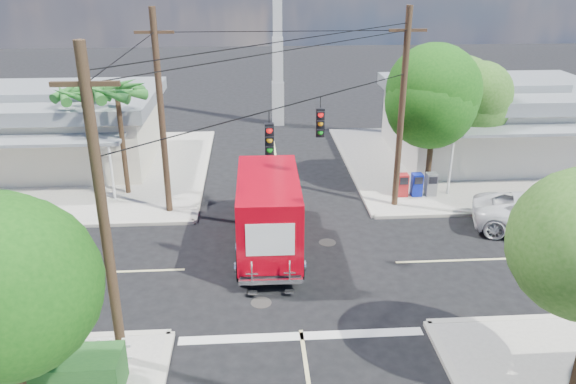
{
  "coord_description": "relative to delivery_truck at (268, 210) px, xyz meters",
  "views": [
    {
      "loc": [
        -1.37,
        -18.45,
        10.61
      ],
      "look_at": [
        0.0,
        2.0,
        2.2
      ],
      "focal_mm": 35.0,
      "sensor_mm": 36.0,
      "label": 1
    }
  ],
  "objects": [
    {
      "name": "utility_poles",
      "position": [
        -0.78,
        -0.03,
        3.05
      ],
      "size": [
        12.0,
        10.68,
        9.0
      ],
      "color": "#473321",
      "rests_on": "ground"
    },
    {
      "name": "picket_fence",
      "position": [
        -7.0,
        -7.23,
        -0.95
      ],
      "size": [
        5.94,
        0.06,
        1.0
      ],
      "color": "silver",
      "rests_on": "sidewalk_sw"
    },
    {
      "name": "palm_nw_back",
      "position": [
        -8.7,
        7.37,
        3.04
      ],
      "size": [
        3.01,
        3.08,
        5.19
      ],
      "color": "#422D1C",
      "rests_on": "sidewalk_nw"
    },
    {
      "name": "radio_tower",
      "position": [
        1.3,
        18.37,
        4.01
      ],
      "size": [
        0.8,
        0.8,
        17.0
      ],
      "color": "silver",
      "rests_on": "ground"
    },
    {
      "name": "tree_ne_front",
      "position": [
        8.01,
        5.12,
        3.14
      ],
      "size": [
        4.21,
        4.14,
        6.66
      ],
      "color": "#422D1C",
      "rests_on": "sidewalk_ne"
    },
    {
      "name": "building_ne",
      "position": [
        13.3,
        10.33,
        0.69
      ],
      "size": [
        11.8,
        10.2,
        4.5
      ],
      "color": "silver",
      "rests_on": "sidewalk_ne"
    },
    {
      "name": "ground",
      "position": [
        0.8,
        -1.63,
        -1.63
      ],
      "size": [
        120.0,
        120.0,
        0.0
      ],
      "primitive_type": "plane",
      "color": "black",
      "rests_on": "ground"
    },
    {
      "name": "vending_boxes",
      "position": [
        7.3,
        4.57,
        -0.94
      ],
      "size": [
        1.9,
        0.5,
        1.1
      ],
      "color": "#AC1B1E",
      "rests_on": "sidewalk_ne"
    },
    {
      "name": "hedge_sw",
      "position": [
        -7.2,
        -8.03,
        -0.94
      ],
      "size": [
        6.2,
        1.2,
        1.1
      ],
      "primitive_type": "cube",
      "color": "#1B491D",
      "rests_on": "sidewalk_sw"
    },
    {
      "name": "sidewalk_nw",
      "position": [
        -10.08,
        9.25,
        -1.56
      ],
      "size": [
        14.12,
        14.12,
        0.14
      ],
      "color": "#A29D93",
      "rests_on": "ground"
    },
    {
      "name": "delivery_truck",
      "position": [
        0.0,
        0.0,
        0.0
      ],
      "size": [
        2.48,
        7.46,
        3.2
      ],
      "color": "black",
      "rests_on": "ground"
    },
    {
      "name": "building_nw",
      "position": [
        -11.2,
        10.83,
        0.59
      ],
      "size": [
        10.8,
        10.2,
        4.3
      ],
      "color": "beige",
      "rests_on": "sidewalk_nw"
    },
    {
      "name": "sidewalk_ne",
      "position": [
        11.68,
        9.25,
        -1.56
      ],
      "size": [
        14.12,
        14.12,
        0.14
      ],
      "color": "#A29D93",
      "rests_on": "ground"
    },
    {
      "name": "road_markings",
      "position": [
        0.8,
        -3.11,
        -1.62
      ],
      "size": [
        32.0,
        32.0,
        0.01
      ],
      "color": "beige",
      "rests_on": "ground"
    },
    {
      "name": "tree_ne_back",
      "position": [
        10.61,
        7.32,
        2.56
      ],
      "size": [
        3.77,
        3.66,
        5.82
      ],
      "color": "#422D1C",
      "rests_on": "sidewalk_ne"
    },
    {
      "name": "parked_car",
      "position": [
        11.55,
        0.49,
        -0.83
      ],
      "size": [
        6.28,
        4.32,
        1.59
      ],
      "primitive_type": "imported",
      "rotation": [
        0.0,
        0.0,
        1.25
      ],
      "color": "silver",
      "rests_on": "ground"
    },
    {
      "name": "palm_nw_front",
      "position": [
        -6.7,
        5.87,
        3.41
      ],
      "size": [
        3.01,
        3.08,
        5.59
      ],
      "color": "#422D1C",
      "rests_on": "sidewalk_nw"
    }
  ]
}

